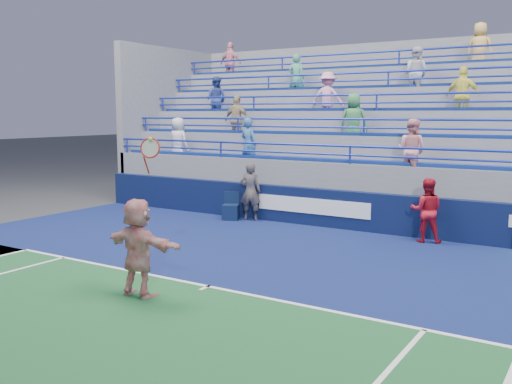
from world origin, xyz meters
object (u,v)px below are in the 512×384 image
Objects in this scene: judge_chair at (231,211)px; tennis_player at (138,247)px; line_judge at (250,192)px; ball_girl at (427,210)px.

judge_chair is 7.57m from tennis_player.
line_judge is (-2.27, 7.24, -0.00)m from tennis_player.
line_judge reaches higher than judge_chair.
tennis_player is 7.77m from ball_girl.
line_judge is at bearing -17.02° from ball_girl.
tennis_player is at bearing 89.42° from line_judge.
ball_girl is at bearing 160.65° from line_judge.
judge_chair is at bearing 112.04° from tennis_player.
tennis_player is 1.74× the size of ball_girl.
ball_girl is (3.14, 7.11, -0.08)m from tennis_player.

